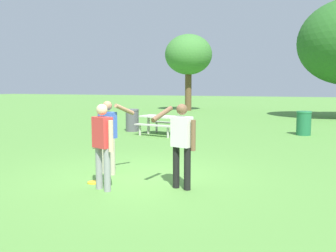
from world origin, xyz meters
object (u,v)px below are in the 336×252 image
frisbee (94,182)px  picnic_table_near (162,121)px  person_thrower (108,132)px  person_bystander (103,141)px  trash_can_beside_table (304,123)px  trash_can_further_along (132,120)px  tree_tall_left (188,55)px  person_catcher (181,140)px

frisbee → picnic_table_near: size_ratio=0.14×
person_thrower → person_bystander: bearing=-64.6°
frisbee → trash_can_beside_table: trash_can_beside_table is taller
trash_can_beside_table → trash_can_further_along: size_ratio=1.00×
trash_can_further_along → trash_can_beside_table: bearing=10.5°
picnic_table_near → trash_can_further_along: bearing=157.6°
person_bystander → tree_tall_left: bearing=103.9°
person_thrower → person_catcher: (1.92, -0.59, 0.00)m
frisbee → trash_can_further_along: (-3.15, 8.09, 0.47)m
person_thrower → picnic_table_near: (-1.37, 6.59, -0.40)m
person_thrower → person_bystander: size_ratio=1.00×
trash_can_beside_table → person_catcher: bearing=-102.3°
picnic_table_near → trash_can_beside_table: bearing=20.4°
person_thrower → trash_can_beside_table: 9.43m
person_catcher → picnic_table_near: bearing=114.7°
person_catcher → frisbee: 2.05m
person_catcher → picnic_table_near: size_ratio=0.84×
person_thrower → person_bystander: same height
person_thrower → person_catcher: same height
picnic_table_near → trash_can_beside_table: 5.65m
person_bystander → trash_can_beside_table: bearing=71.0°
frisbee → tree_tall_left: tree_tall_left is taller
trash_can_beside_table → trash_can_further_along: bearing=-169.5°
person_bystander → frisbee: 1.10m
picnic_table_near → trash_can_further_along: 1.80m
frisbee → picnic_table_near: (-1.49, 7.40, 0.55)m
person_thrower → trash_can_further_along: bearing=112.6°
person_catcher → person_bystander: bearing=-156.3°
picnic_table_near → tree_tall_left: bearing=103.9°
person_bystander → tree_tall_left: (-5.44, 21.96, 3.33)m
person_thrower → tree_tall_left: (-4.88, 20.77, 3.31)m
picnic_table_near → person_thrower: bearing=-78.2°
person_catcher → person_bystander: same height
person_thrower → frisbee: bearing=-81.7°
person_catcher → trash_can_further_along: size_ratio=1.71×
person_bystander → trash_can_further_along: 9.21m
trash_can_further_along → person_thrower: bearing=-67.4°
person_catcher → tree_tall_left: size_ratio=0.28×
person_thrower → trash_can_beside_table: person_thrower is taller
trash_can_beside_table → trash_can_further_along: 7.07m
frisbee → picnic_table_near: picnic_table_near is taller
person_thrower → person_catcher: 2.01m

